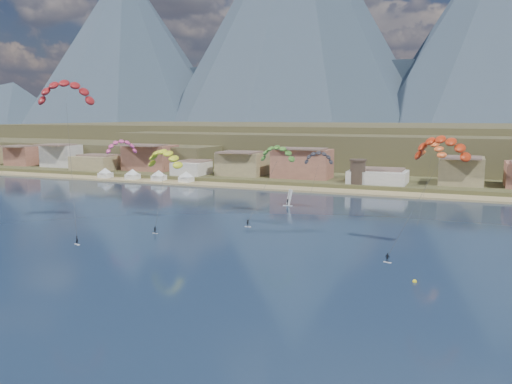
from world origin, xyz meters
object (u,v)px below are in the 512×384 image
kitesurfer_orange (442,144)px  buoy (415,282)px  kitesurfer_red (65,89)px  kitesurfer_green (277,152)px  watchtower (358,171)px  windsurfer (288,201)px  kitesurfer_yellow (164,156)px

kitesurfer_orange → buoy: kitesurfer_orange is taller
kitesurfer_red → kitesurfer_green: (36.79, 32.41, -14.59)m
kitesurfer_orange → watchtower: bearing=110.9°
kitesurfer_red → kitesurfer_orange: bearing=7.3°
windsurfer → watchtower: bearing=73.8°
kitesurfer_green → windsurfer: bearing=98.4°
kitesurfer_green → windsurfer: size_ratio=4.42×
watchtower → buoy: (28.34, -99.13, -6.26)m
kitesurfer_green → kitesurfer_orange: bearing=-29.6°
kitesurfer_red → buoy: 81.18m
watchtower → kitesurfer_green: kitesurfer_green is taller
kitesurfer_orange → kitesurfer_red: bearing=-172.7°
kitesurfer_red → kitesurfer_green: bearing=41.4°
kitesurfer_orange → buoy: bearing=-96.2°
kitesurfer_red → buoy: (74.38, -9.49, -31.11)m
watchtower → buoy: size_ratio=13.00×
watchtower → buoy: watchtower is taller
buoy → kitesurfer_red: bearing=172.7°
buoy → kitesurfer_yellow: bearing=156.9°
kitesurfer_orange → kitesurfer_green: kitesurfer_orange is taller
kitesurfer_green → windsurfer: 22.77m
kitesurfer_red → kitesurfer_green: kitesurfer_red is taller
kitesurfer_orange → windsurfer: bearing=137.0°
kitesurfer_yellow → kitesurfer_red: bearing=-131.5°
kitesurfer_yellow → kitesurfer_orange: size_ratio=0.84×
watchtower → kitesurfer_red: kitesurfer_red is taller
kitesurfer_yellow → kitesurfer_green: (22.53, 16.29, 0.55)m
kitesurfer_orange → kitesurfer_green: size_ratio=1.14×
kitesurfer_green → windsurfer: kitesurfer_green is taller
kitesurfer_yellow → buoy: (60.13, -25.61, -15.96)m
watchtower → windsurfer: watchtower is taller
windsurfer → buoy: size_ratio=7.17×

